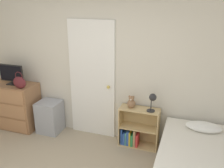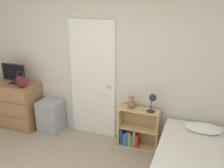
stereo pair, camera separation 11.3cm
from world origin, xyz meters
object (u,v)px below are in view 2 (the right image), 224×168
at_px(storage_bin, 51,116).
at_px(desk_lamp, 152,99).
at_px(handbag, 21,81).
at_px(teddy_bear, 131,103).
at_px(tv, 14,73).
at_px(dresser, 17,104).
at_px(bookshelf, 136,131).

bearing_deg(storage_bin, desk_lamp, 0.65).
height_order(handbag, teddy_bear, handbag).
relative_size(tv, storage_bin, 0.83).
height_order(dresser, teddy_bear, teddy_bear).
distance_m(tv, bookshelf, 2.44).
relative_size(handbag, bookshelf, 0.45).
bearing_deg(desk_lamp, dresser, -178.55).
bearing_deg(tv, teddy_bear, 2.68).
xyz_separation_m(teddy_bear, desk_lamp, (0.34, -0.04, 0.13)).
bearing_deg(bookshelf, handbag, -172.96).
relative_size(handbag, teddy_bear, 1.45).
bearing_deg(tv, dresser, -172.69).
distance_m(handbag, desk_lamp, 2.29).
height_order(bookshelf, desk_lamp, desk_lamp).
height_order(tv, desk_lamp, tv).
height_order(tv, storage_bin, tv).
bearing_deg(storage_bin, handbag, -156.67).
bearing_deg(teddy_bear, storage_bin, -177.66).
relative_size(dresser, teddy_bear, 4.20).
xyz_separation_m(tv, teddy_bear, (2.22, 0.10, -0.29)).
distance_m(tv, teddy_bear, 2.24).
distance_m(storage_bin, teddy_bear, 1.59).
bearing_deg(storage_bin, dresser, -176.49).
height_order(dresser, tv, tv).
relative_size(dresser, tv, 1.79).
bearing_deg(dresser, storage_bin, 3.51).
xyz_separation_m(dresser, bookshelf, (2.33, 0.11, -0.17)).
xyz_separation_m(bookshelf, teddy_bear, (-0.09, -0.01, 0.50)).
height_order(dresser, storage_bin, dresser).
bearing_deg(tv, handbag, -27.05).
height_order(dresser, desk_lamp, desk_lamp).
bearing_deg(storage_bin, teddy_bear, 2.34).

